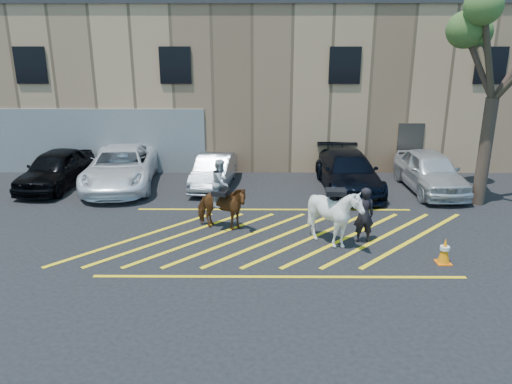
{
  "coord_description": "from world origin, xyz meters",
  "views": [
    {
      "loc": [
        -0.51,
        -14.2,
        5.98
      ],
      "look_at": [
        -0.61,
        0.2,
        1.3
      ],
      "focal_mm": 35.0,
      "sensor_mm": 36.0,
      "label": 1
    }
  ],
  "objects_px": {
    "car_white_pickup": "(121,167)",
    "car_silver_sedan": "(214,171)",
    "mounted_bay": "(221,202)",
    "car_black_suv": "(56,169)",
    "saddled_white": "(335,216)",
    "car_white_suv": "(430,171)",
    "handler": "(364,215)",
    "tree": "(501,39)",
    "car_blue_suv": "(348,172)",
    "traffic_cone": "(445,251)"
  },
  "relations": [
    {
      "from": "car_blue_suv",
      "to": "saddled_white",
      "type": "distance_m",
      "value": 5.5
    },
    {
      "from": "car_white_pickup",
      "to": "handler",
      "type": "relative_size",
      "value": 3.3
    },
    {
      "from": "car_silver_sedan",
      "to": "mounted_bay",
      "type": "relative_size",
      "value": 1.69
    },
    {
      "from": "traffic_cone",
      "to": "car_white_pickup",
      "type": "bearing_deg",
      "value": 146.45
    },
    {
      "from": "car_white_pickup",
      "to": "car_silver_sedan",
      "type": "xyz_separation_m",
      "value": [
        3.72,
        -0.06,
        -0.14
      ]
    },
    {
      "from": "traffic_cone",
      "to": "car_white_suv",
      "type": "bearing_deg",
      "value": 75.54
    },
    {
      "from": "car_white_pickup",
      "to": "car_blue_suv",
      "type": "bearing_deg",
      "value": -8.61
    },
    {
      "from": "car_blue_suv",
      "to": "traffic_cone",
      "type": "bearing_deg",
      "value": -80.27
    },
    {
      "from": "car_white_pickup",
      "to": "tree",
      "type": "distance_m",
      "value": 14.45
    },
    {
      "from": "handler",
      "to": "car_black_suv",
      "type": "bearing_deg",
      "value": -30.44
    },
    {
      "from": "traffic_cone",
      "to": "car_black_suv",
      "type": "bearing_deg",
      "value": 152.46
    },
    {
      "from": "car_silver_sedan",
      "to": "car_white_suv",
      "type": "bearing_deg",
      "value": 2.86
    },
    {
      "from": "car_white_pickup",
      "to": "tree",
      "type": "height_order",
      "value": "tree"
    },
    {
      "from": "mounted_bay",
      "to": "saddled_white",
      "type": "height_order",
      "value": "mounted_bay"
    },
    {
      "from": "mounted_bay",
      "to": "traffic_cone",
      "type": "height_order",
      "value": "mounted_bay"
    },
    {
      "from": "handler",
      "to": "car_blue_suv",
      "type": "bearing_deg",
      "value": -99.43
    },
    {
      "from": "car_silver_sedan",
      "to": "saddled_white",
      "type": "height_order",
      "value": "saddled_white"
    },
    {
      "from": "car_white_pickup",
      "to": "traffic_cone",
      "type": "xyz_separation_m",
      "value": [
        10.5,
        -6.96,
        -0.4
      ]
    },
    {
      "from": "car_black_suv",
      "to": "car_white_pickup",
      "type": "xyz_separation_m",
      "value": [
        2.56,
        0.15,
        0.03
      ]
    },
    {
      "from": "mounted_bay",
      "to": "handler",
      "type": "bearing_deg",
      "value": -12.49
    },
    {
      "from": "saddled_white",
      "to": "traffic_cone",
      "type": "distance_m",
      "value": 3.09
    },
    {
      "from": "car_silver_sedan",
      "to": "tree",
      "type": "xyz_separation_m",
      "value": [
        9.7,
        -2.03,
        5.06
      ]
    },
    {
      "from": "car_white_pickup",
      "to": "car_black_suv",
      "type": "bearing_deg",
      "value": 177.61
    },
    {
      "from": "car_white_pickup",
      "to": "car_white_suv",
      "type": "relative_size",
      "value": 1.22
    },
    {
      "from": "car_white_suv",
      "to": "tree",
      "type": "height_order",
      "value": "tree"
    },
    {
      "from": "car_white_suv",
      "to": "saddled_white",
      "type": "height_order",
      "value": "saddled_white"
    },
    {
      "from": "saddled_white",
      "to": "car_white_pickup",
      "type": "bearing_deg",
      "value": 143.03
    },
    {
      "from": "car_blue_suv",
      "to": "handler",
      "type": "relative_size",
      "value": 2.97
    },
    {
      "from": "car_black_suv",
      "to": "car_blue_suv",
      "type": "height_order",
      "value": "car_black_suv"
    },
    {
      "from": "car_white_suv",
      "to": "saddled_white",
      "type": "distance_m",
      "value": 6.92
    },
    {
      "from": "car_silver_sedan",
      "to": "car_blue_suv",
      "type": "xyz_separation_m",
      "value": [
        5.29,
        -0.39,
        0.09
      ]
    },
    {
      "from": "car_silver_sedan",
      "to": "traffic_cone",
      "type": "bearing_deg",
      "value": -39.66
    },
    {
      "from": "car_silver_sedan",
      "to": "car_blue_suv",
      "type": "bearing_deg",
      "value": 1.65
    },
    {
      "from": "handler",
      "to": "tree",
      "type": "height_order",
      "value": "tree"
    },
    {
      "from": "handler",
      "to": "mounted_bay",
      "type": "distance_m",
      "value": 4.34
    },
    {
      "from": "handler",
      "to": "car_silver_sedan",
      "type": "bearing_deg",
      "value": -53.0
    },
    {
      "from": "car_black_suv",
      "to": "car_silver_sedan",
      "type": "relative_size",
      "value": 1.14
    },
    {
      "from": "car_white_pickup",
      "to": "mounted_bay",
      "type": "height_order",
      "value": "mounted_bay"
    },
    {
      "from": "car_black_suv",
      "to": "saddled_white",
      "type": "bearing_deg",
      "value": -23.08
    },
    {
      "from": "car_black_suv",
      "to": "tree",
      "type": "bearing_deg",
      "value": -1.18
    },
    {
      "from": "mounted_bay",
      "to": "car_silver_sedan",
      "type": "bearing_deg",
      "value": 97.93
    },
    {
      "from": "saddled_white",
      "to": "car_white_suv",
      "type": "bearing_deg",
      "value": 49.8
    },
    {
      "from": "car_white_pickup",
      "to": "car_blue_suv",
      "type": "distance_m",
      "value": 9.02
    },
    {
      "from": "car_black_suv",
      "to": "car_white_pickup",
      "type": "distance_m",
      "value": 2.57
    },
    {
      "from": "handler",
      "to": "saddled_white",
      "type": "distance_m",
      "value": 0.94
    },
    {
      "from": "car_white_pickup",
      "to": "car_silver_sedan",
      "type": "bearing_deg",
      "value": -6.69
    },
    {
      "from": "handler",
      "to": "car_white_pickup",
      "type": "bearing_deg",
      "value": -37.46
    },
    {
      "from": "car_black_suv",
      "to": "traffic_cone",
      "type": "xyz_separation_m",
      "value": [
        13.06,
        -6.81,
        -0.38
      ]
    },
    {
      "from": "car_blue_suv",
      "to": "tree",
      "type": "height_order",
      "value": "tree"
    },
    {
      "from": "car_black_suv",
      "to": "saddled_white",
      "type": "relative_size",
      "value": 2.38
    }
  ]
}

